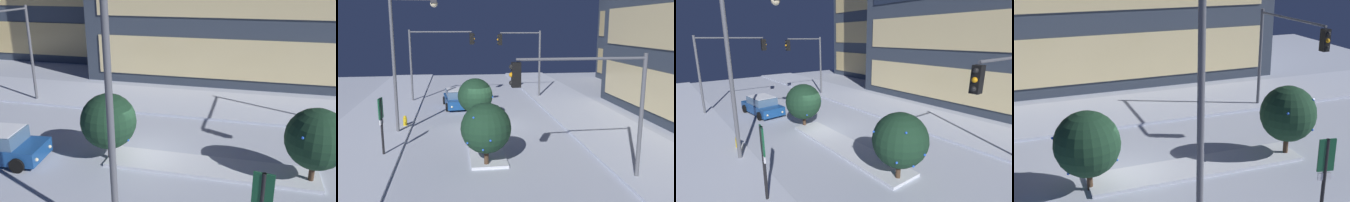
{
  "view_description": "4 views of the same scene",
  "coord_description": "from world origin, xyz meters",
  "views": [
    {
      "loc": [
        4.81,
        -13.98,
        7.71
      ],
      "look_at": [
        1.06,
        1.44,
        2.25
      ],
      "focal_mm": 37.88,
      "sensor_mm": 36.0,
      "label": 1
    },
    {
      "loc": [
        23.82,
        -2.06,
        6.68
      ],
      "look_at": [
        4.02,
        0.78,
        2.49
      ],
      "focal_mm": 38.61,
      "sensor_mm": 36.0,
      "label": 2
    },
    {
      "loc": [
        13.63,
        -8.48,
        6.18
      ],
      "look_at": [
        2.5,
        0.11,
        2.51
      ],
      "focal_mm": 26.16,
      "sensor_mm": 36.0,
      "label": 3
    },
    {
      "loc": [
        -3.31,
        -16.03,
        8.41
      ],
      "look_at": [
        3.33,
        1.3,
        2.38
      ],
      "focal_mm": 48.5,
      "sensor_mm": 36.0,
      "label": 4
    }
  ],
  "objects": [
    {
      "name": "traffic_light_corner_far_left",
      "position": [
        -9.07,
        4.24,
        4.32
      ],
      "size": [
        0.32,
        4.08,
        6.22
      ],
      "rotation": [
        0.0,
        0.0,
        -1.57
      ],
      "color": "#565960",
      "rests_on": "ground"
    },
    {
      "name": "parking_info_sign",
      "position": [
        5.33,
        -5.82,
        1.99
      ],
      "size": [
        0.55,
        0.15,
        3.1
      ],
      "rotation": [
        0.0,
        0.0,
        1.41
      ],
      "color": "black",
      "rests_on": "ground"
    },
    {
      "name": "median_strip",
      "position": [
        3.34,
        -0.5,
        0.07
      ],
      "size": [
        9.0,
        1.8,
        0.14
      ],
      "primitive_type": "cube",
      "color": "silver",
      "rests_on": "ground"
    },
    {
      "name": "decorated_tree_left_of_median",
      "position": [
        7.42,
        -0.66,
        1.92
      ],
      "size": [
        2.44,
        2.41,
        3.13
      ],
      "color": "#473323",
      "rests_on": "ground"
    },
    {
      "name": "traffic_light_corner_near_left",
      "position": [
        -8.57,
        -3.55,
        4.49
      ],
      "size": [
        0.32,
        5.71,
        6.34
      ],
      "rotation": [
        0.0,
        0.0,
        1.57
      ],
      "color": "#565960",
      "rests_on": "ground"
    },
    {
      "name": "street_lamp_arched",
      "position": [
        1.16,
        -4.97,
        5.37
      ],
      "size": [
        0.56,
        2.84,
        8.34
      ],
      "rotation": [
        0.0,
        0.0,
        1.61
      ],
      "color": "#565960",
      "rests_on": "ground"
    },
    {
      "name": "decorated_tree_median",
      "position": [
        -1.1,
        -0.67,
        1.85
      ],
      "size": [
        2.46,
        2.51,
        3.08
      ],
      "color": "#473323",
      "rests_on": "ground"
    },
    {
      "name": "traffic_light_corner_far_right",
      "position": [
        9.79,
        3.36,
        3.98
      ],
      "size": [
        0.32,
        5.83,
        5.56
      ],
      "rotation": [
        0.0,
        0.0,
        -1.57
      ],
      "color": "#565960",
      "rests_on": "ground"
    },
    {
      "name": "curb_strip_far",
      "position": [
        0.0,
        7.61,
        0.07
      ],
      "size": [
        52.0,
        5.2,
        0.14
      ],
      "primitive_type": "cube",
      "color": "silver",
      "rests_on": "ground"
    },
    {
      "name": "ground",
      "position": [
        0.0,
        0.0,
        0.0
      ],
      "size": [
        52.0,
        52.0,
        0.0
      ],
      "primitive_type": "plane",
      "color": "silver"
    },
    {
      "name": "office_tower_secondary",
      "position": [
        -14.08,
        20.89,
        6.91
      ],
      "size": [
        14.45,
        9.25,
        13.81
      ],
      "color": "#384251",
      "rests_on": "ground"
    },
    {
      "name": "curb_strip_near",
      "position": [
        0.0,
        -7.61,
        0.07
      ],
      "size": [
        52.0,
        5.2,
        0.14
      ],
      "primitive_type": "cube",
      "color": "silver",
      "rests_on": "ground"
    },
    {
      "name": "car_near",
      "position": [
        -5.92,
        -1.94,
        0.71
      ],
      "size": [
        4.45,
        2.4,
        1.49
      ],
      "rotation": [
        0.0,
        0.0,
        0.1
      ],
      "color": "#19478C",
      "rests_on": "ground"
    },
    {
      "name": "fire_hydrant",
      "position": [
        -0.17,
        -5.42,
        0.39
      ],
      "size": [
        0.48,
        0.26,
        0.81
      ],
      "color": "gold",
      "rests_on": "ground"
    }
  ]
}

